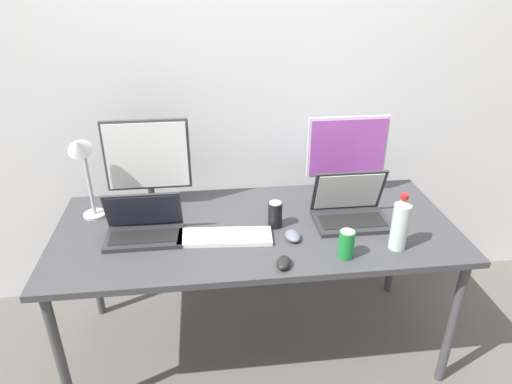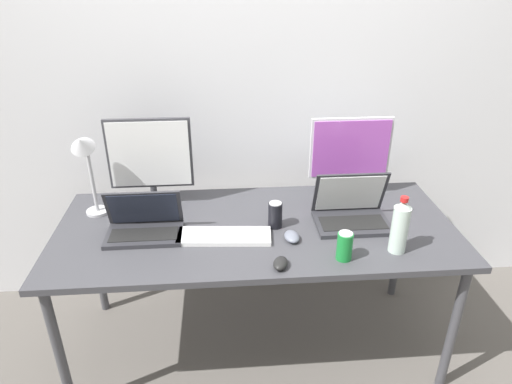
{
  "view_description": "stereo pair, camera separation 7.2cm",
  "coord_description": "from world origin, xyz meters",
  "px_view_note": "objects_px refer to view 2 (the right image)",
  "views": [
    {
      "loc": [
        -0.22,
        -1.84,
        1.86
      ],
      "look_at": [
        0.0,
        0.0,
        0.92
      ],
      "focal_mm": 32.0,
      "sensor_mm": 36.0,
      "label": 1
    },
    {
      "loc": [
        -0.15,
        -1.84,
        1.86
      ],
      "look_at": [
        0.0,
        0.0,
        0.92
      ],
      "focal_mm": 32.0,
      "sensor_mm": 36.0,
      "label": 2
    }
  ],
  "objects_px": {
    "laptop_silver": "(144,224)",
    "water_bottle": "(400,227)",
    "monitor_left": "(150,159)",
    "mouse_by_laptop": "(292,237)",
    "desk_lamp": "(86,160)",
    "soda_can_near_keyboard": "(275,215)",
    "laptop_secondary": "(351,211)",
    "monitor_center": "(350,153)",
    "keyboard_main": "(224,236)",
    "work_desk": "(256,236)",
    "mouse_by_keyboard": "(280,263)",
    "soda_can_by_laptop": "(345,246)"
  },
  "relations": [
    {
      "from": "laptop_secondary",
      "to": "soda_can_by_laptop",
      "type": "relative_size",
      "value": 2.76
    },
    {
      "from": "work_desk",
      "to": "soda_can_by_laptop",
      "type": "height_order",
      "value": "soda_can_by_laptop"
    },
    {
      "from": "laptop_silver",
      "to": "laptop_secondary",
      "type": "xyz_separation_m",
      "value": [
        0.97,
        0.03,
        0.01
      ]
    },
    {
      "from": "monitor_left",
      "to": "mouse_by_laptop",
      "type": "distance_m",
      "value": 0.79
    },
    {
      "from": "monitor_center",
      "to": "laptop_secondary",
      "type": "relative_size",
      "value": 1.23
    },
    {
      "from": "monitor_center",
      "to": "keyboard_main",
      "type": "distance_m",
      "value": 0.8
    },
    {
      "from": "mouse_by_laptop",
      "to": "water_bottle",
      "type": "bearing_deg",
      "value": -21.37
    },
    {
      "from": "laptop_silver",
      "to": "work_desk",
      "type": "bearing_deg",
      "value": 3.34
    },
    {
      "from": "monitor_center",
      "to": "mouse_by_laptop",
      "type": "distance_m",
      "value": 0.59
    },
    {
      "from": "laptop_secondary",
      "to": "mouse_by_laptop",
      "type": "bearing_deg",
      "value": -155.7
    },
    {
      "from": "monitor_center",
      "to": "monitor_left",
      "type": "bearing_deg",
      "value": -178.19
    },
    {
      "from": "laptop_silver",
      "to": "mouse_by_keyboard",
      "type": "distance_m",
      "value": 0.66
    },
    {
      "from": "laptop_secondary",
      "to": "soda_can_by_laptop",
      "type": "height_order",
      "value": "laptop_secondary"
    },
    {
      "from": "mouse_by_keyboard",
      "to": "soda_can_by_laptop",
      "type": "xyz_separation_m",
      "value": [
        0.27,
        0.04,
        0.04
      ]
    },
    {
      "from": "monitor_center",
      "to": "water_bottle",
      "type": "relative_size",
      "value": 1.63
    },
    {
      "from": "laptop_secondary",
      "to": "soda_can_near_keyboard",
      "type": "relative_size",
      "value": 2.76
    },
    {
      "from": "soda_can_near_keyboard",
      "to": "work_desk",
      "type": "bearing_deg",
      "value": 172.8
    },
    {
      "from": "monitor_left",
      "to": "monitor_center",
      "type": "height_order",
      "value": "monitor_left"
    },
    {
      "from": "monitor_left",
      "to": "mouse_by_laptop",
      "type": "height_order",
      "value": "monitor_left"
    },
    {
      "from": "laptop_silver",
      "to": "water_bottle",
      "type": "xyz_separation_m",
      "value": [
        1.1,
        -0.22,
        0.07
      ]
    },
    {
      "from": "keyboard_main",
      "to": "mouse_by_keyboard",
      "type": "xyz_separation_m",
      "value": [
        0.23,
        -0.24,
        0.01
      ]
    },
    {
      "from": "monitor_left",
      "to": "laptop_secondary",
      "type": "bearing_deg",
      "value": -14.76
    },
    {
      "from": "monitor_left",
      "to": "soda_can_by_laptop",
      "type": "relative_size",
      "value": 3.63
    },
    {
      "from": "laptop_silver",
      "to": "keyboard_main",
      "type": "relative_size",
      "value": 0.81
    },
    {
      "from": "work_desk",
      "to": "monitor_left",
      "type": "height_order",
      "value": "monitor_left"
    },
    {
      "from": "laptop_secondary",
      "to": "keyboard_main",
      "type": "xyz_separation_m",
      "value": [
        -0.61,
        -0.1,
        -0.05
      ]
    },
    {
      "from": "laptop_secondary",
      "to": "mouse_by_laptop",
      "type": "xyz_separation_m",
      "value": [
        -0.3,
        -0.14,
        -0.04
      ]
    },
    {
      "from": "laptop_silver",
      "to": "mouse_by_laptop",
      "type": "height_order",
      "value": "laptop_silver"
    },
    {
      "from": "mouse_by_keyboard",
      "to": "soda_can_by_laptop",
      "type": "height_order",
      "value": "soda_can_by_laptop"
    },
    {
      "from": "water_bottle",
      "to": "desk_lamp",
      "type": "relative_size",
      "value": 0.59
    },
    {
      "from": "laptop_silver",
      "to": "desk_lamp",
      "type": "height_order",
      "value": "desk_lamp"
    },
    {
      "from": "laptop_silver",
      "to": "mouse_by_keyboard",
      "type": "relative_size",
      "value": 3.71
    },
    {
      "from": "monitor_left",
      "to": "work_desk",
      "type": "bearing_deg",
      "value": -27.09
    },
    {
      "from": "monitor_left",
      "to": "laptop_silver",
      "type": "bearing_deg",
      "value": -92.29
    },
    {
      "from": "work_desk",
      "to": "monitor_center",
      "type": "distance_m",
      "value": 0.65
    },
    {
      "from": "monitor_left",
      "to": "keyboard_main",
      "type": "distance_m",
      "value": 0.55
    },
    {
      "from": "work_desk",
      "to": "desk_lamp",
      "type": "xyz_separation_m",
      "value": [
        -0.78,
        0.15,
        0.36
      ]
    },
    {
      "from": "monitor_left",
      "to": "mouse_by_laptop",
      "type": "bearing_deg",
      "value": -30.85
    },
    {
      "from": "water_bottle",
      "to": "soda_can_near_keyboard",
      "type": "xyz_separation_m",
      "value": [
        -0.5,
        0.24,
        -0.06
      ]
    },
    {
      "from": "mouse_by_keyboard",
      "to": "mouse_by_laptop",
      "type": "xyz_separation_m",
      "value": [
        0.08,
        0.2,
        -0.0
      ]
    },
    {
      "from": "monitor_center",
      "to": "laptop_secondary",
      "type": "height_order",
      "value": "monitor_center"
    },
    {
      "from": "keyboard_main",
      "to": "desk_lamp",
      "type": "relative_size",
      "value": 0.94
    },
    {
      "from": "soda_can_near_keyboard",
      "to": "laptop_secondary",
      "type": "bearing_deg",
      "value": 2.44
    },
    {
      "from": "desk_lamp",
      "to": "laptop_silver",
      "type": "bearing_deg",
      "value": -33.96
    },
    {
      "from": "laptop_silver",
      "to": "soda_can_by_laptop",
      "type": "bearing_deg",
      "value": -17.06
    },
    {
      "from": "keyboard_main",
      "to": "monitor_left",
      "type": "bearing_deg",
      "value": 139.33
    },
    {
      "from": "keyboard_main",
      "to": "mouse_by_keyboard",
      "type": "distance_m",
      "value": 0.33
    },
    {
      "from": "mouse_by_keyboard",
      "to": "laptop_silver",
      "type": "bearing_deg",
      "value": 171.25
    },
    {
      "from": "mouse_by_laptop",
      "to": "water_bottle",
      "type": "distance_m",
      "value": 0.47
    },
    {
      "from": "mouse_by_keyboard",
      "to": "water_bottle",
      "type": "xyz_separation_m",
      "value": [
        0.51,
        0.08,
        0.1
      ]
    }
  ]
}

